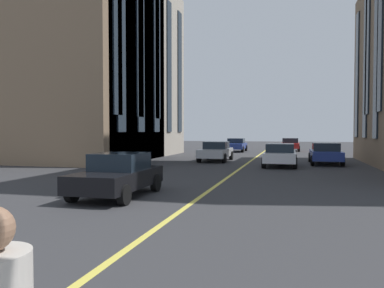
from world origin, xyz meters
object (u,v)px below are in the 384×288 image
car_white_parked_a (280,155)px  car_red_mid (290,144)px  car_blue_trailing (236,145)px  car_blue_far (326,153)px  car_black_near (118,175)px  car_silver_parked_b (216,151)px

car_white_parked_a → car_red_mid: bearing=-1.5°
car_blue_trailing → car_blue_far: (-13.24, -7.68, 0.00)m
car_black_near → car_silver_parked_b: bearing=-0.8°
car_blue_trailing → car_blue_far: 15.31m
car_blue_trailing → car_white_parked_a: 16.35m
car_red_mid → car_blue_far: bearing=-171.9°
car_silver_parked_b → car_blue_trailing: bearing=1.8°
car_blue_far → car_black_near: size_ratio=1.13×
car_blue_far → car_black_near: bearing=152.4°
car_black_near → car_white_parked_a: bearing=-21.5°
car_blue_trailing → car_red_mid: same height
car_blue_far → car_red_mid: same height
car_blue_trailing → car_red_mid: bearing=-63.0°
car_blue_far → car_white_parked_a: bearing=130.4°
car_blue_trailing → car_blue_far: same height
car_blue_far → car_red_mid: size_ratio=1.00×
car_blue_far → car_red_mid: 16.15m
car_blue_trailing → car_silver_parked_b: size_ratio=1.00×
car_blue_far → car_silver_parked_b: bearing=84.7°
car_blue_trailing → car_red_mid: size_ratio=1.00×
car_silver_parked_b → car_black_near: (-15.06, 0.22, -0.00)m
car_blue_trailing → car_black_near: 27.63m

